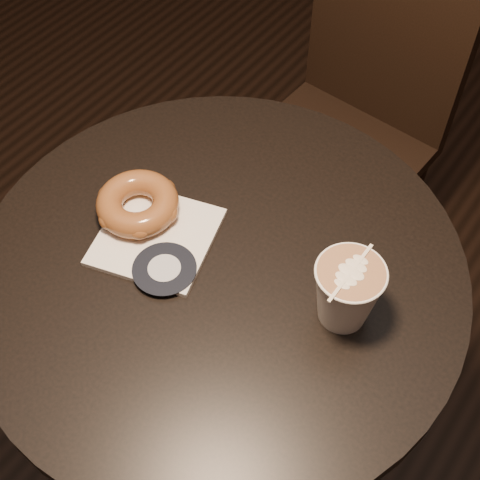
# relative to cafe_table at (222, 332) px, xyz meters

# --- Properties ---
(cafe_table) EXTENTS (0.70, 0.70, 0.75)m
(cafe_table) POSITION_rel_cafe_table_xyz_m (0.00, 0.00, 0.00)
(cafe_table) COLOR black
(cafe_table) RESTS_ON ground
(chair) EXTENTS (0.39, 0.39, 0.93)m
(chair) POSITION_rel_cafe_table_xyz_m (-0.11, 0.65, -0.03)
(chair) COLOR black
(chair) RESTS_ON ground
(pastry_bag) EXTENTS (0.20, 0.20, 0.01)m
(pastry_bag) POSITION_rel_cafe_table_xyz_m (-0.10, -0.02, 0.20)
(pastry_bag) COLOR white
(pastry_bag) RESTS_ON cafe_table
(doughnut) EXTENTS (0.12, 0.12, 0.04)m
(doughnut) POSITION_rel_cafe_table_xyz_m (-0.15, 0.00, 0.23)
(doughnut) COLOR brown
(doughnut) RESTS_ON pastry_bag
(latte_cup) EXTENTS (0.09, 0.09, 0.10)m
(latte_cup) POSITION_rel_cafe_table_xyz_m (0.18, 0.03, 0.25)
(latte_cup) COLOR silver
(latte_cup) RESTS_ON cafe_table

